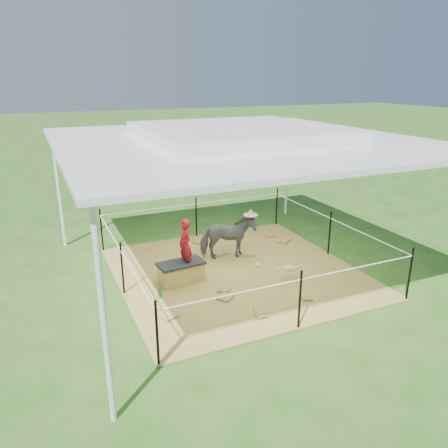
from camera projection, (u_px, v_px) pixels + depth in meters
name	position (u px, v px, depth m)	size (l,w,h in m)	color
ground	(236.00, 273.00, 8.78)	(90.00, 90.00, 0.00)	#2D5919
hay_patch	(236.00, 272.00, 8.78)	(4.60, 4.60, 0.03)	brown
canopy_tent	(237.00, 138.00, 7.92)	(6.30, 6.30, 2.90)	silver
rope_fence	(236.00, 243.00, 8.57)	(4.54, 4.54, 1.00)	black
straw_bale	(181.00, 273.00, 8.27)	(0.81, 0.41, 0.36)	#B28C40
dark_cloth	(181.00, 263.00, 8.20)	(0.87, 0.45, 0.05)	black
woman	(185.00, 240.00, 8.09)	(0.35, 0.23, 0.97)	#AE101D
green_bottle	(160.00, 292.00, 7.69)	(0.06, 0.06, 0.23)	#1A782B
pony	(227.00, 237.00, 9.25)	(0.52, 1.14, 0.96)	#48484D
pink_hat	(228.00, 213.00, 9.07)	(0.30, 0.30, 0.14)	pink
foal	(290.00, 267.00, 8.38)	(0.88, 0.49, 0.49)	tan
trash_barrel	(248.00, 173.00, 15.49)	(0.62, 0.62, 0.96)	#1750AE
picnic_table_near	(166.00, 170.00, 16.73)	(1.67, 1.21, 0.70)	brown
picnic_table_far	(256.00, 157.00, 19.22)	(1.87, 1.35, 0.78)	#55331D
distant_person	(200.00, 164.00, 16.34)	(0.60, 0.47, 1.24)	teal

